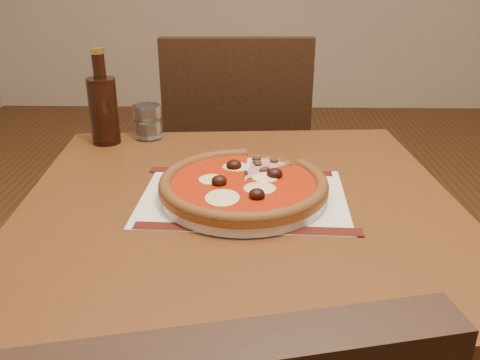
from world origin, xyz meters
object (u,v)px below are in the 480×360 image
(plate, at_px, (243,193))
(water_glass, at_px, (148,122))
(table, at_px, (240,246))
(bottle, at_px, (103,107))
(pizza, at_px, (243,183))
(chair_far, at_px, (237,156))

(plate, relative_size, water_glass, 3.69)
(table, bearing_deg, bottle, 136.86)
(bottle, bearing_deg, water_glass, 22.11)
(pizza, distance_m, water_glass, 0.42)
(table, xyz_separation_m, chair_far, (-0.03, 0.76, -0.11))
(bottle, bearing_deg, pizza, -42.09)
(pizza, height_order, water_glass, water_glass)
(table, relative_size, pizza, 2.73)
(bottle, bearing_deg, plate, -42.08)
(water_glass, xyz_separation_m, bottle, (-0.09, -0.04, 0.05))
(water_glass, bearing_deg, chair_far, 63.36)
(water_glass, bearing_deg, bottle, -157.89)
(water_glass, relative_size, bottle, 0.37)
(chair_far, relative_size, plate, 3.11)
(plate, xyz_separation_m, bottle, (-0.33, 0.30, 0.08))
(table, distance_m, water_glass, 0.44)
(chair_far, xyz_separation_m, pizza, (0.03, -0.75, 0.24))
(table, xyz_separation_m, water_glass, (-0.23, 0.35, 0.14))
(plate, distance_m, bottle, 0.46)
(table, distance_m, pizza, 0.13)
(pizza, bearing_deg, bottle, 137.91)
(plate, height_order, bottle, bottle)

